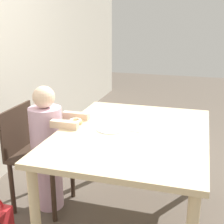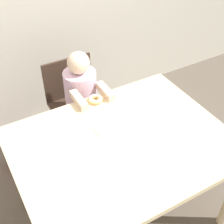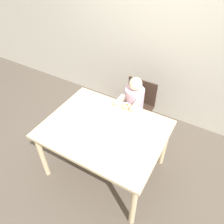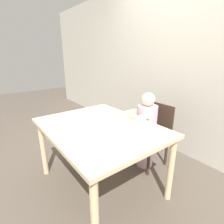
# 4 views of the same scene
# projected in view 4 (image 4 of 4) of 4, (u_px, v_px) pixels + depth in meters

# --- Properties ---
(ground_plane) EXTENTS (12.00, 12.00, 0.00)m
(ground_plane) POSITION_uv_depth(u_px,v_px,m) (101.00, 184.00, 1.98)
(ground_plane) COLOR brown
(wall_back) EXTENTS (8.00, 0.05, 2.50)m
(wall_back) POSITION_uv_depth(u_px,v_px,m) (182.00, 66.00, 2.36)
(wall_back) COLOR beige
(wall_back) RESTS_ON ground_plane
(dining_table) EXTENTS (1.27, 0.98, 0.72)m
(dining_table) POSITION_uv_depth(u_px,v_px,m) (100.00, 133.00, 1.78)
(dining_table) COLOR beige
(dining_table) RESTS_ON ground_plane
(chair) EXTENTS (0.41, 0.41, 0.80)m
(chair) POSITION_uv_depth(u_px,v_px,m) (152.00, 132.00, 2.26)
(chair) COLOR #38281E
(chair) RESTS_ON ground_plane
(child_figure) EXTENTS (0.26, 0.42, 0.98)m
(child_figure) POSITION_uv_depth(u_px,v_px,m) (146.00, 131.00, 2.18)
(child_figure) COLOR silver
(child_figure) RESTS_ON ground_plane
(donut) EXTENTS (0.10, 0.10, 0.03)m
(donut) POSITION_uv_depth(u_px,v_px,m) (133.00, 116.00, 1.96)
(donut) COLOR #DBB270
(donut) RESTS_ON dining_table
(napkin) EXTENTS (0.26, 0.26, 0.00)m
(napkin) POSITION_uv_depth(u_px,v_px,m) (107.00, 129.00, 1.67)
(napkin) COLOR white
(napkin) RESTS_ON dining_table
(handbag) EXTENTS (0.27, 0.12, 0.32)m
(handbag) POSITION_uv_depth(u_px,v_px,m) (128.00, 139.00, 2.76)
(handbag) COLOR red
(handbag) RESTS_ON ground_plane
(plate) EXTENTS (0.19, 0.19, 0.01)m
(plate) POSITION_uv_depth(u_px,v_px,m) (111.00, 122.00, 1.85)
(plate) COLOR silver
(plate) RESTS_ON dining_table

